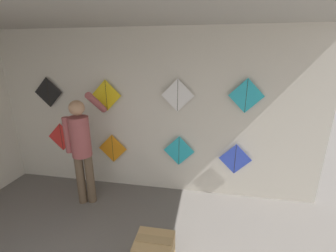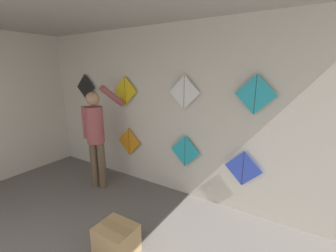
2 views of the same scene
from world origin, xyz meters
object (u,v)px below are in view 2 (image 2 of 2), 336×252
at_px(kite_3, 243,168).
at_px(kite_6, 184,92).
at_px(kite_5, 125,91).
at_px(kite_1, 129,142).
at_px(kite_0, 93,127).
at_px(kite_7, 255,95).
at_px(shopkeeper, 96,132).
at_px(kite_2, 185,151).
at_px(cardboard_box, 116,240).
at_px(kite_4, 86,87).

bearing_deg(kite_3, kite_6, 180.00).
bearing_deg(kite_6, kite_3, 0.00).
distance_m(kite_3, kite_5, 2.42).
bearing_deg(kite_5, kite_1, 0.00).
xyz_separation_m(kite_0, kite_7, (3.24, 0.00, 0.88)).
bearing_deg(shopkeeper, kite_7, -4.86).
height_order(shopkeeper, kite_0, shopkeeper).
height_order(kite_2, kite_5, kite_5).
distance_m(shopkeeper, cardboard_box, 1.92).
bearing_deg(kite_1, kite_2, 0.00).
height_order(kite_1, kite_3, kite_1).
height_order(shopkeeper, kite_2, shopkeeper).
bearing_deg(kite_3, cardboard_box, -123.51).
height_order(cardboard_box, kite_4, kite_4).
height_order(shopkeeper, kite_3, shopkeeper).
relative_size(shopkeeper, kite_1, 3.47).
bearing_deg(kite_2, kite_4, 180.00).
xyz_separation_m(cardboard_box, kite_5, (-1.18, 1.54, 1.55)).
xyz_separation_m(kite_0, kite_2, (2.23, 0.00, -0.11)).
distance_m(shopkeeper, kite_2, 1.59).
bearing_deg(kite_5, kite_3, 0.00).
relative_size(kite_3, kite_5, 1.00).
distance_m(kite_4, kite_7, 3.37).
height_order(shopkeeper, kite_6, kite_6).
bearing_deg(kite_3, shopkeeper, -167.09).
relative_size(shopkeeper, kite_7, 3.47).
relative_size(shopkeeper, kite_4, 3.47).
bearing_deg(kite_5, shopkeeper, -111.18).
xyz_separation_m(kite_1, kite_6, (1.18, 0.00, 1.01)).
relative_size(kite_0, kite_1, 1.00).
bearing_deg(kite_4, kite_7, 0.00).
bearing_deg(kite_7, kite_3, 180.00).
xyz_separation_m(kite_3, kite_6, (-0.98, 0.00, 1.03)).
distance_m(kite_1, kite_5, 0.97).
distance_m(shopkeeper, kite_6, 1.70).
relative_size(cardboard_box, kite_3, 0.83).
relative_size(kite_3, kite_6, 1.00).
bearing_deg(kite_7, kite_2, 180.00).
bearing_deg(kite_4, kite_0, 0.00).
relative_size(kite_4, kite_5, 1.00).
height_order(kite_5, kite_7, kite_7).
distance_m(cardboard_box, kite_6, 2.21).
bearing_deg(kite_2, kite_6, 180.00).
xyz_separation_m(kite_1, kite_3, (2.16, 0.00, -0.03)).
relative_size(kite_4, kite_6, 1.00).
height_order(kite_0, kite_1, kite_0).
height_order(cardboard_box, kite_2, kite_2).
bearing_deg(kite_2, kite_5, 180.00).
height_order(kite_4, kite_5, kite_4).
height_order(kite_3, kite_6, kite_6).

